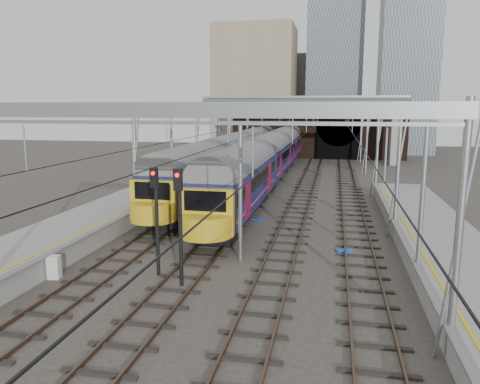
% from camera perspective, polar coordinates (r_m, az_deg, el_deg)
% --- Properties ---
extents(ground, '(160.00, 160.00, 0.00)m').
position_cam_1_polar(ground, '(22.24, -0.98, -9.93)').
color(ground, '#38332D').
rests_on(ground, ground).
extents(platform_left, '(4.32, 55.00, 1.12)m').
position_cam_1_polar(platform_left, '(28.10, -20.63, -5.10)').
color(platform_left, gray).
rests_on(platform_left, ground).
extents(platform_right, '(4.32, 47.00, 1.12)m').
position_cam_1_polar(platform_right, '(20.97, 26.86, -10.75)').
color(platform_right, gray).
rests_on(platform_right, ground).
extents(tracks, '(14.40, 80.00, 0.22)m').
position_cam_1_polar(tracks, '(36.48, 4.07, -1.88)').
color(tracks, '#4C3828').
rests_on(tracks, ground).
extents(overhead_line, '(16.80, 80.00, 8.00)m').
position_cam_1_polar(overhead_line, '(42.12, 5.33, 8.71)').
color(overhead_line, gray).
rests_on(overhead_line, ground).
extents(retaining_wall, '(28.00, 2.75, 9.00)m').
position_cam_1_polar(retaining_wall, '(72.46, 9.01, 7.49)').
color(retaining_wall, black).
rests_on(retaining_wall, ground).
extents(overbridge, '(28.00, 3.00, 9.25)m').
position_cam_1_polar(overbridge, '(66.54, 7.63, 9.82)').
color(overbridge, gray).
rests_on(overbridge, ground).
extents(city_skyline, '(37.50, 27.50, 60.00)m').
position_cam_1_polar(city_skyline, '(91.37, 10.64, 16.01)').
color(city_skyline, tan).
rests_on(city_skyline, ground).
extents(train_main, '(3.05, 70.50, 5.17)m').
position_cam_1_polar(train_main, '(58.84, 5.04, 5.31)').
color(train_main, black).
rests_on(train_main, ground).
extents(train_second, '(2.95, 51.21, 5.03)m').
position_cam_1_polar(train_second, '(52.59, -0.17, 4.70)').
color(train_second, black).
rests_on(train_second, ground).
extents(signal_near_left, '(0.38, 0.47, 5.07)m').
position_cam_1_polar(signal_near_left, '(21.49, -10.20, -1.99)').
color(signal_near_left, black).
rests_on(signal_near_left, ground).
extents(signal_near_centre, '(0.37, 0.48, 5.18)m').
position_cam_1_polar(signal_near_centre, '(20.03, -7.37, -2.63)').
color(signal_near_centre, black).
rests_on(signal_near_centre, ground).
extents(relay_cabinet, '(0.60, 0.53, 1.07)m').
position_cam_1_polar(relay_cabinet, '(23.09, -21.73, -8.51)').
color(relay_cabinet, silver).
rests_on(relay_cabinet, ground).
extents(equip_cover_a, '(1.03, 0.90, 0.10)m').
position_cam_1_polar(equip_cover_a, '(27.32, -2.96, -5.96)').
color(equip_cover_a, '#1745AE').
rests_on(equip_cover_a, ground).
extents(equip_cover_b, '(0.91, 0.76, 0.09)m').
position_cam_1_polar(equip_cover_b, '(32.50, 2.12, -3.33)').
color(equip_cover_b, '#1745AE').
rests_on(equip_cover_b, ground).
extents(equip_cover_c, '(0.96, 0.76, 0.10)m').
position_cam_1_polar(equip_cover_c, '(26.04, 12.60, -7.02)').
color(equip_cover_c, '#1745AE').
rests_on(equip_cover_c, ground).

